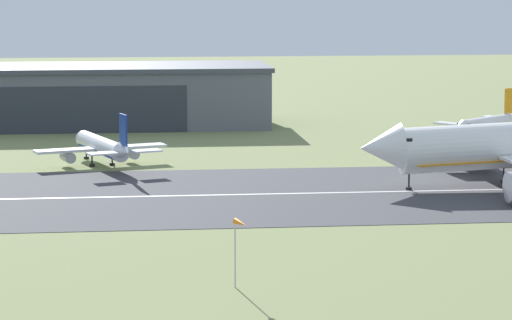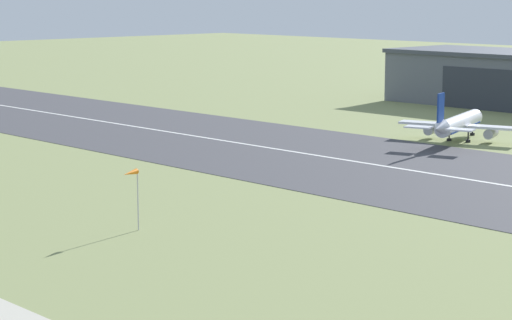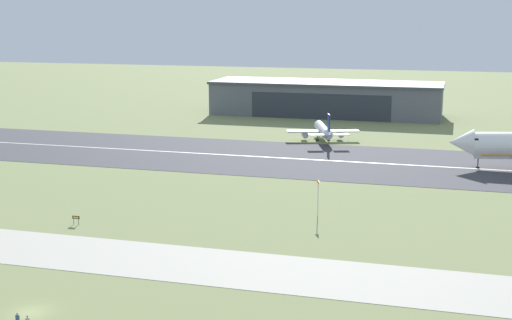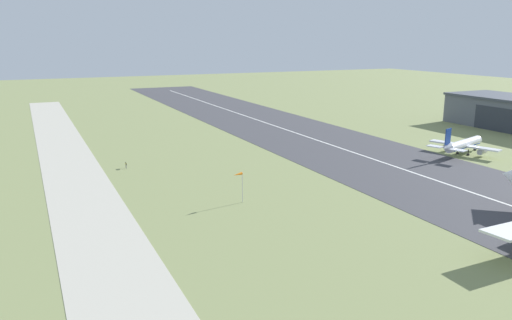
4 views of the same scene
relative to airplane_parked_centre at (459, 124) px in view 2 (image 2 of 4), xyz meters
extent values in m
plane|color=#7A8451|center=(-12.35, -78.83, -3.10)|extent=(712.64, 712.64, 0.00)
cube|color=#3D3D42|center=(-12.35, -28.00, -3.07)|extent=(472.64, 44.86, 0.06)
cube|color=silver|center=(-12.35, -28.00, -3.03)|extent=(425.37, 0.70, 0.01)
cylinder|color=silver|center=(-0.11, 0.32, 0.11)|extent=(8.63, 19.01, 2.73)
cone|color=silver|center=(-3.51, 10.55, 0.11)|extent=(3.36, 3.19, 2.73)
cone|color=silver|center=(3.43, -10.31, 0.60)|extent=(3.36, 3.88, 2.46)
cube|color=black|center=(-3.09, 9.27, 0.65)|extent=(2.55, 1.78, 0.44)
cube|color=navy|center=(-0.11, 0.32, -0.64)|extent=(7.90, 17.15, 0.20)
cube|color=silver|center=(5.40, 2.55, -0.37)|extent=(9.60, 5.71, 0.40)
cylinder|color=#A8A8B2|center=(4.52, 2.89, -1.47)|extent=(2.73, 3.90, 1.69)
cube|color=silver|center=(-5.85, -1.19, -0.37)|extent=(9.60, 5.71, 0.40)
cylinder|color=#A8A8B2|center=(-5.35, -0.40, -1.47)|extent=(2.73, 3.90, 1.69)
cube|color=navy|center=(3.28, -9.85, 3.79)|extent=(1.20, 2.91, 4.64)
cube|color=silver|center=(6.68, -9.14, 0.52)|extent=(4.78, 3.78, 0.24)
cube|color=silver|center=(0.13, -11.32, 0.52)|extent=(4.78, 3.78, 0.24)
cylinder|color=black|center=(-2.75, 8.25, -2.18)|extent=(0.24, 0.24, 1.84)
cylinder|color=black|center=(-2.75, 8.25, -2.88)|extent=(0.84, 0.84, 0.44)
cylinder|color=black|center=(1.49, 0.72, -2.18)|extent=(0.24, 0.24, 1.84)
cylinder|color=black|center=(1.49, 0.72, -2.88)|extent=(0.84, 0.84, 0.44)
cylinder|color=black|center=(-1.62, -0.31, -2.18)|extent=(0.24, 0.24, 1.84)
cylinder|color=black|center=(-1.62, -0.31, -2.88)|extent=(0.84, 0.84, 0.44)
cylinder|color=#B7B7BC|center=(13.47, -77.74, 0.23)|extent=(0.14, 0.14, 6.66)
cone|color=orange|center=(13.89, -78.98, 3.31)|extent=(1.31, 2.40, 0.60)
camera|label=1|loc=(3.09, -188.38, 25.42)|focal=85.00mm
camera|label=2|loc=(96.76, -140.27, 21.93)|focal=70.00mm
camera|label=3|loc=(36.70, -201.03, 32.88)|focal=50.00mm
camera|label=4|loc=(106.06, -117.56, 30.63)|focal=35.00mm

